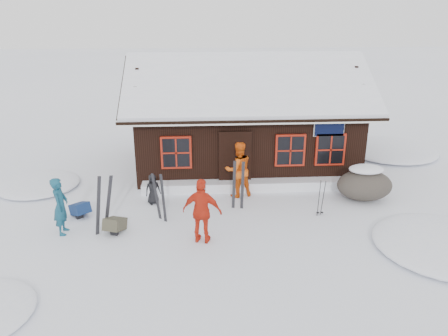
# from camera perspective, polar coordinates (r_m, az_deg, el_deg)

# --- Properties ---
(ground) EXTENTS (120.00, 120.00, 0.00)m
(ground) POSITION_cam_1_polar(r_m,az_deg,el_deg) (13.08, -1.61, -6.84)
(ground) COLOR white
(ground) RESTS_ON ground
(mountain_hut) EXTENTS (8.90, 6.09, 4.42)m
(mountain_hut) POSITION_cam_1_polar(r_m,az_deg,el_deg) (17.30, 2.72, 5.53)
(mountain_hut) COLOR black
(mountain_hut) RESTS_ON ground
(snow_drift) EXTENTS (7.60, 0.60, 0.35)m
(snow_drift) POSITION_cam_1_polar(r_m,az_deg,el_deg) (15.17, 3.74, -2.22)
(snow_drift) COLOR white
(snow_drift) RESTS_ON ground
(snow_mounds) EXTENTS (20.60, 13.20, 0.48)m
(snow_mounds) POSITION_cam_1_polar(r_m,az_deg,el_deg) (14.90, 4.50, -3.39)
(snow_mounds) COLOR white
(snow_mounds) RESTS_ON ground
(skier_teal) EXTENTS (0.41, 0.61, 1.65)m
(skier_teal) POSITION_cam_1_polar(r_m,az_deg,el_deg) (12.84, -20.57, -4.67)
(skier_teal) COLOR navy
(skier_teal) RESTS_ON ground
(skier_orange_left) EXTENTS (1.07, 0.93, 1.88)m
(skier_orange_left) POSITION_cam_1_polar(r_m,az_deg,el_deg) (14.38, 1.89, -0.19)
(skier_orange_left) COLOR #E35710
(skier_orange_left) RESTS_ON ground
(skier_orange_right) EXTENTS (1.14, 0.70, 1.81)m
(skier_orange_right) POSITION_cam_1_polar(r_m,az_deg,el_deg) (11.56, -2.87, -5.67)
(skier_orange_right) COLOR red
(skier_orange_right) RESTS_ON ground
(skier_crouched) EXTENTS (0.57, 0.47, 1.00)m
(skier_crouched) POSITION_cam_1_polar(r_m,az_deg,el_deg) (14.14, -9.28, -2.74)
(skier_crouched) COLOR black
(skier_crouched) RESTS_ON ground
(boulder) EXTENTS (1.79, 1.35, 1.05)m
(boulder) POSITION_cam_1_polar(r_m,az_deg,el_deg) (14.98, 17.88, -2.02)
(boulder) COLOR #474139
(boulder) RESTS_ON ground
(ski_pair_left) EXTENTS (0.57, 0.35, 1.70)m
(ski_pair_left) POSITION_cam_1_polar(r_m,az_deg,el_deg) (12.60, -15.49, -4.66)
(ski_pair_left) COLOR black
(ski_pair_left) RESTS_ON ground
(ski_pair_mid) EXTENTS (0.42, 0.28, 1.50)m
(ski_pair_mid) POSITION_cam_1_polar(r_m,az_deg,el_deg) (12.97, -8.38, -3.90)
(ski_pair_mid) COLOR black
(ski_pair_mid) RESTS_ON ground
(ski_pair_right) EXTENTS (0.39, 0.14, 1.62)m
(ski_pair_right) POSITION_cam_1_polar(r_m,az_deg,el_deg) (13.53, 1.87, -2.35)
(ski_pair_right) COLOR black
(ski_pair_right) RESTS_ON ground
(ski_poles) EXTENTS (0.21, 0.10, 1.16)m
(ski_poles) POSITION_cam_1_polar(r_m,az_deg,el_deg) (13.49, 12.55, -3.93)
(ski_poles) COLOR black
(ski_poles) RESTS_ON ground
(backpack_blue) EXTENTS (0.73, 0.75, 0.32)m
(backpack_blue) POSITION_cam_1_polar(r_m,az_deg,el_deg) (13.97, -18.24, -5.35)
(backpack_blue) COLOR navy
(backpack_blue) RESTS_ON ground
(backpack_olive) EXTENTS (0.63, 0.72, 0.33)m
(backpack_olive) POSITION_cam_1_polar(r_m,az_deg,el_deg) (12.73, -14.04, -7.45)
(backpack_olive) COLOR #423E2F
(backpack_olive) RESTS_ON ground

